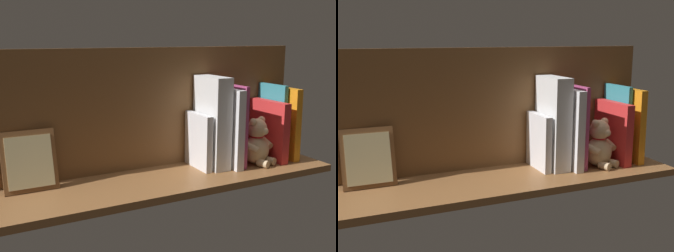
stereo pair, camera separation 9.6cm
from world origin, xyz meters
TOP-DOWN VIEW (x-y plane):
  - ground_plane at (0.00, 0.00)cm, footprint 108.65×28.13cm
  - shelf_back_panel at (0.00, -11.81)cm, footprint 108.65×1.50cm
  - book_0 at (-45.90, -2.00)cm, footprint 2.88×17.33cm
  - book_1 at (-43.11, -3.83)cm, footprint 1.53×13.67cm
  - book_2 at (-40.13, -1.67)cm, footprint 2.87×18.00cm
  - teddy_bear at (-32.72, 1.60)cm, footprint 12.15×12.13cm
  - book_3 at (-25.45, -2.77)cm, footprint 1.30×15.79cm
  - book_4 at (-22.67, -2.21)cm, footprint 2.69×16.91cm
  - dictionary_thick_white at (-17.69, -3.18)cm, footprint 5.71×14.77cm
  - book_5 at (-12.94, -3.71)cm, footprint 2.21×13.90cm
  - picture_frame_leaning at (39.25, -7.45)cm, footprint 14.73×5.74cm

SIDE VIEW (x-z plane):
  - ground_plane at x=0.00cm, z-range -2.20..0.00cm
  - teddy_bear at x=-32.72cm, z-range -0.95..14.94cm
  - picture_frame_leaning at x=39.25cm, z-range -0.16..16.73cm
  - book_5 at x=-12.94cm, z-range 0.00..17.91cm
  - book_2 at x=-40.13cm, z-range 0.00..20.55cm
  - book_0 at x=-45.90cm, z-range -0.02..24.88cm
  - book_4 at x=-22.67cm, z-range 0.00..25.77cm
  - book_1 at x=-43.11cm, z-range 0.00..25.82cm
  - book_3 at x=-25.45cm, z-range 0.00..26.72cm
  - dictionary_thick_white at x=-17.69cm, z-range 0.00..29.68cm
  - shelf_back_panel at x=0.00cm, z-range 0.00..38.76cm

